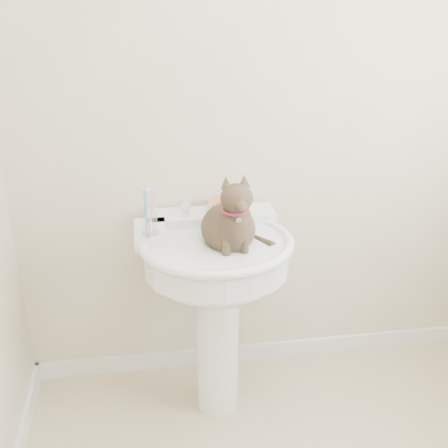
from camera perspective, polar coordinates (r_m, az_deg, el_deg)
name	(u,v)px	position (r m, az deg, el deg)	size (l,w,h in m)	color
wall_back	(271,112)	(2.36, 4.80, 11.25)	(2.20, 0.00, 2.50)	beige
baseboard_back	(263,351)	(2.88, 3.98, -12.74)	(2.20, 0.02, 0.09)	white
pedestal_sink	(216,274)	(2.26, -0.79, -5.05)	(0.62, 0.61, 0.86)	white
faucet	(212,207)	(2.30, -1.27, 1.76)	(0.28, 0.12, 0.14)	silver
soap_bar	(218,204)	(2.39, -0.57, 2.04)	(0.09, 0.06, 0.03)	#D85E30
toothbrush_cup	(150,223)	(2.15, -7.57, 0.08)	(0.07, 0.07, 0.19)	silver
cat	(230,224)	(2.13, 0.64, -0.01)	(0.23, 0.29, 0.43)	brown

